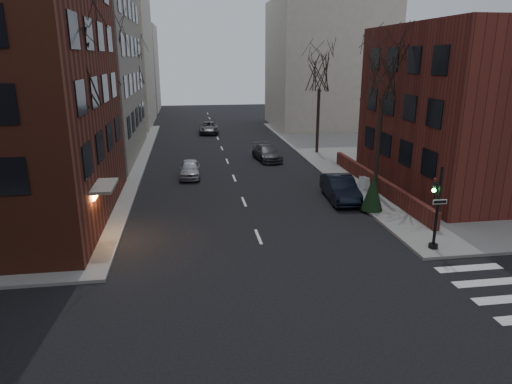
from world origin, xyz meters
The scene contains 19 objects.
building_right_brick centered at (16.50, 19.00, 5.50)m, with size 12.00×14.00×11.00m, color #5B221A.
low_wall_right centered at (9.30, 19.00, 0.65)m, with size 0.35×16.00×1.00m, color #5B221A.
building_distant_la centered at (-15.00, 55.00, 9.00)m, with size 14.00×16.00×18.00m, color beige.
building_distant_ra centered at (15.00, 50.00, 8.00)m, with size 14.00×14.00×16.00m, color beige.
building_distant_lb centered at (-13.00, 72.00, 7.00)m, with size 10.00×12.00×14.00m, color beige.
traffic_signal centered at (7.94, 8.99, 1.91)m, with size 0.76×0.44×4.00m.
tree_left_a centered at (-8.80, 14.00, 8.47)m, with size 4.18×4.18×10.26m.
tree_left_b centered at (-8.80, 26.00, 8.91)m, with size 4.40×4.40×10.80m.
tree_left_c centered at (-8.80, 40.00, 8.03)m, with size 3.96×3.96×9.72m.
tree_right_a centered at (8.80, 18.00, 8.03)m, with size 3.96×3.96×9.72m.
tree_right_b centered at (8.80, 32.00, 7.59)m, with size 3.74×3.74×9.18m.
streetlamp_near centered at (-8.20, 22.00, 4.24)m, with size 0.36×0.36×6.28m.
streetlamp_far centered at (-8.20, 42.00, 4.24)m, with size 0.36×0.36×6.28m.
parked_sedan centered at (6.20, 17.46, 0.79)m, with size 1.67×4.79×1.58m, color black.
car_lane_silver centered at (-3.33, 24.83, 0.66)m, with size 1.57×3.89×1.33m, color #A9A9AE.
car_lane_gray centered at (3.58, 29.92, 0.67)m, with size 1.86×4.59×1.33m, color #3E3E43.
car_lane_far centered at (-0.80, 45.85, 0.69)m, with size 2.28×4.94×1.37m, color #414146.
sandwich_board centered at (8.38, 18.88, 0.63)m, with size 0.43×0.60×0.96m, color white.
evergreen_shrub centered at (7.30, 14.85, 1.22)m, with size 1.28×1.28×2.14m, color black.
Camera 1 is at (-3.40, -9.66, 8.92)m, focal length 32.00 mm.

